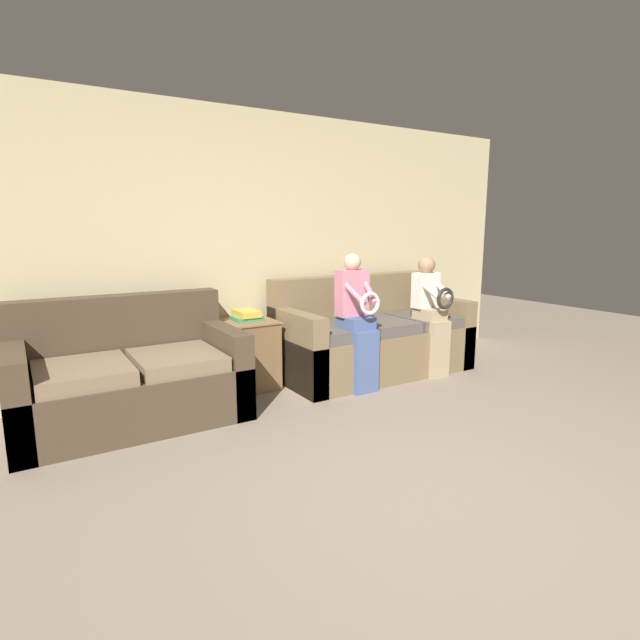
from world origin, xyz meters
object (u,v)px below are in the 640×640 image
child_left_seated (358,317)px  book_stack (247,315)px  child_right_seated (432,310)px  side_shelf (249,353)px  couch_side (129,379)px  couch_main (372,339)px

child_left_seated → book_stack: 1.01m
book_stack → child_left_seated: bearing=-35.2°
child_right_seated → side_shelf: child_right_seated is taller
couch_side → child_right_seated: child_right_seated is taller
couch_side → book_stack: (1.10, 0.26, 0.35)m
couch_main → couch_side: couch_main is taller
child_left_seated → child_right_seated: 0.90m
side_shelf → couch_side: bearing=-166.6°
child_right_seated → side_shelf: (-1.72, 0.59, -0.34)m
couch_side → child_right_seated: size_ratio=1.38×
child_left_seated → side_shelf: bearing=144.5°
child_right_seated → couch_main: bearing=140.5°
side_shelf → book_stack: (-0.01, 0.00, 0.35)m
couch_main → book_stack: 1.34m
couch_main → side_shelf: 1.29m
couch_side → child_left_seated: size_ratio=1.32×
couch_side → child_left_seated: (1.92, -0.32, 0.35)m
couch_side → couch_main: bearing=1.2°
couch_main → book_stack: size_ratio=7.20×
couch_side → child_left_seated: bearing=-9.4°
couch_main → child_left_seated: size_ratio=1.59×
couch_side → child_right_seated: 2.87m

